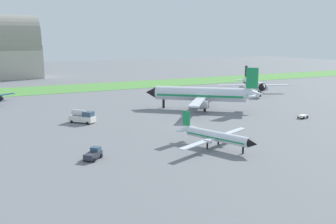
% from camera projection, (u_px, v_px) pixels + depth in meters
% --- Properties ---
extents(ground_plane, '(600.00, 600.00, 0.00)m').
position_uv_depth(ground_plane, '(185.00, 126.00, 87.77)').
color(ground_plane, slate).
extents(grass_taxiway_strip, '(360.00, 28.00, 0.08)m').
position_uv_depth(grass_taxiway_strip, '(90.00, 87.00, 160.41)').
color(grass_taxiway_strip, '#549342').
rests_on(grass_taxiway_strip, ground_plane).
extents(airplane_parked_jet_far, '(26.30, 26.17, 9.88)m').
position_uv_depth(airplane_parked_jet_far, '(253.00, 84.00, 142.06)').
color(airplane_parked_jet_far, silver).
rests_on(airplane_parked_jet_far, ground_plane).
extents(airplane_midfield_jet, '(29.44, 28.74, 12.56)m').
position_uv_depth(airplane_midfield_jet, '(202.00, 94.00, 107.81)').
color(airplane_midfield_jet, silver).
rests_on(airplane_midfield_jet, ground_plane).
extents(airplane_foreground_turboprop, '(19.65, 17.02, 6.16)m').
position_uv_depth(airplane_foreground_turboprop, '(216.00, 136.00, 69.49)').
color(airplane_foreground_turboprop, silver).
rests_on(airplane_foreground_turboprop, ground_plane).
extents(fuel_truck_near_gate, '(6.08, 6.47, 3.29)m').
position_uv_depth(fuel_truck_near_gate, '(82.00, 117.00, 90.58)').
color(fuel_truck_near_gate, white).
rests_on(fuel_truck_near_gate, ground_plane).
extents(baggage_cart_midfield, '(2.63, 2.11, 0.90)m').
position_uv_depth(baggage_cart_midfield, '(303.00, 116.00, 96.00)').
color(baggage_cart_midfield, white).
rests_on(baggage_cart_midfield, ground_plane).
extents(pushback_tug_by_runway, '(3.82, 3.82, 1.95)m').
position_uv_depth(pushback_tug_by_runway, '(93.00, 154.00, 62.81)').
color(pushback_tug_by_runway, '#2D333D').
rests_on(pushback_tug_by_runway, ground_plane).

